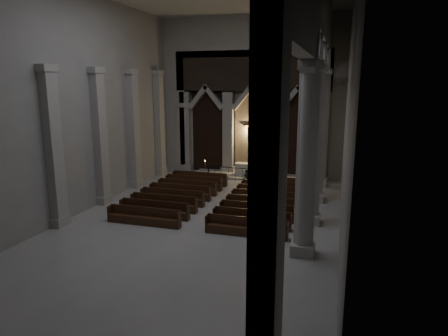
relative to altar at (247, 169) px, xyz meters
The scene contains 11 objects.
room 12.67m from the altar, 89.91° to the right, with size 24.00×24.10×12.00m.
sanctuary_wall 6.09m from the altar, 88.99° to the left, with size 14.00×0.77×12.00m.
right_arcade 12.96m from the altar, 59.15° to the right, with size 1.00×24.00×12.00m.
left_pilasters 10.30m from the altar, 133.62° to the right, with size 0.60×13.00×8.03m.
sanctuary_step 0.53m from the altar, 63.77° to the left, with size 8.50×2.60×0.15m, color #A8A59C.
altar is the anchor object (origin of this frame).
altar_rail 1.55m from the altar, 89.37° to the right, with size 5.34×0.09×1.05m.
candle_stand_left 3.26m from the altar, 152.67° to the right, with size 0.24×0.24×1.40m.
candle_stand_right 2.91m from the altar, 16.89° to the right, with size 0.25×0.25×1.46m.
pews 7.50m from the altar, 89.87° to the right, with size 9.41×8.89×0.89m.
worshipper 3.39m from the altar, 77.06° to the right, with size 0.48×0.31×1.31m, color black.
Camera 1 is at (6.76, -18.69, 7.25)m, focal length 32.00 mm.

